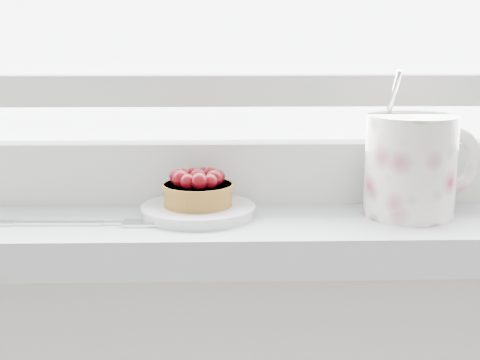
{
  "coord_description": "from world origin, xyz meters",
  "views": [
    {
      "loc": [
        -0.04,
        1.19,
        1.13
      ],
      "look_at": [
        -0.02,
        1.88,
        0.98
      ],
      "focal_mm": 50.0,
      "sensor_mm": 36.0,
      "label": 1
    }
  ],
  "objects_px": {
    "saucer": "(198,211)",
    "floral_mug": "(413,164)",
    "raspberry_tart": "(198,189)",
    "fork": "(88,223)"
  },
  "relations": [
    {
      "from": "saucer",
      "to": "raspberry_tart",
      "type": "relative_size",
      "value": 1.61
    },
    {
      "from": "saucer",
      "to": "raspberry_tart",
      "type": "distance_m",
      "value": 0.02
    },
    {
      "from": "raspberry_tart",
      "to": "floral_mug",
      "type": "bearing_deg",
      "value": -0.22
    },
    {
      "from": "saucer",
      "to": "raspberry_tart",
      "type": "xyz_separation_m",
      "value": [
        -0.0,
        -0.0,
        0.02
      ]
    },
    {
      "from": "raspberry_tart",
      "to": "fork",
      "type": "height_order",
      "value": "raspberry_tart"
    },
    {
      "from": "floral_mug",
      "to": "fork",
      "type": "xyz_separation_m",
      "value": [
        -0.35,
        -0.03,
        -0.06
      ]
    },
    {
      "from": "saucer",
      "to": "floral_mug",
      "type": "distance_m",
      "value": 0.24
    },
    {
      "from": "raspberry_tart",
      "to": "saucer",
      "type": "bearing_deg",
      "value": 52.38
    },
    {
      "from": "fork",
      "to": "saucer",
      "type": "bearing_deg",
      "value": 15.24
    },
    {
      "from": "raspberry_tart",
      "to": "floral_mug",
      "type": "xyz_separation_m",
      "value": [
        0.23,
        -0.0,
        0.03
      ]
    }
  ]
}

